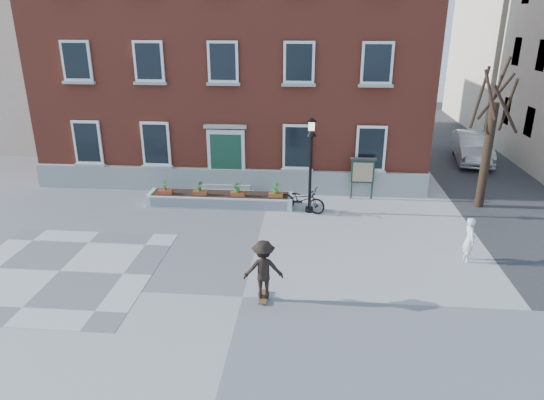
# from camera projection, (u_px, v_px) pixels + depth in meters

# --- Properties ---
(ground) EXTENTS (100.00, 100.00, 0.00)m
(ground) POSITION_uv_depth(u_px,v_px,m) (243.00, 297.00, 13.92)
(ground) COLOR #969598
(ground) RESTS_ON ground
(checker_patch) EXTENTS (6.00, 6.00, 0.01)m
(checker_patch) POSITION_uv_depth(u_px,v_px,m) (60.00, 271.00, 15.34)
(checker_patch) COLOR slate
(checker_patch) RESTS_ON ground
(distant_building) EXTENTS (10.00, 12.00, 13.00)m
(distant_building) POSITION_uv_depth(u_px,v_px,m) (13.00, 35.00, 31.76)
(distant_building) COLOR beige
(distant_building) RESTS_ON ground
(bicycle) EXTENTS (2.13, 1.34, 1.06)m
(bicycle) POSITION_uv_depth(u_px,v_px,m) (302.00, 200.00, 19.91)
(bicycle) COLOR black
(bicycle) RESTS_ON ground
(parked_car) EXTENTS (2.40, 5.09, 1.61)m
(parked_car) POSITION_uv_depth(u_px,v_px,m) (473.00, 147.00, 26.87)
(parked_car) COLOR #BABCBF
(parked_car) RESTS_ON ground
(bystander) EXTENTS (0.40, 0.58, 1.52)m
(bystander) POSITION_uv_depth(u_px,v_px,m) (469.00, 240.00, 15.75)
(bystander) COLOR silver
(bystander) RESTS_ON ground
(brick_building) EXTENTS (18.40, 10.85, 12.60)m
(brick_building) POSITION_uv_depth(u_px,v_px,m) (240.00, 44.00, 24.91)
(brick_building) COLOR #983B29
(brick_building) RESTS_ON ground
(planter_assembly) EXTENTS (6.20, 1.12, 1.15)m
(planter_assembly) POSITION_uv_depth(u_px,v_px,m) (220.00, 198.00, 20.67)
(planter_assembly) COLOR silver
(planter_assembly) RESTS_ON ground
(bare_tree) EXTENTS (1.83, 1.83, 6.16)m
(bare_tree) POSITION_uv_depth(u_px,v_px,m) (489.00, 142.00, 19.68)
(bare_tree) COLOR black
(bare_tree) RESTS_ON ground
(lamp_post) EXTENTS (0.40, 0.40, 3.93)m
(lamp_post) POSITION_uv_depth(u_px,v_px,m) (311.00, 152.00, 19.17)
(lamp_post) COLOR black
(lamp_post) RESTS_ON ground
(notice_board) EXTENTS (1.10, 0.16, 1.87)m
(notice_board) POSITION_uv_depth(u_px,v_px,m) (363.00, 172.00, 21.07)
(notice_board) COLOR #172F21
(notice_board) RESTS_ON ground
(skateboarder) EXTENTS (1.19, 0.78, 1.81)m
(skateboarder) POSITION_uv_depth(u_px,v_px,m) (263.00, 269.00, 13.52)
(skateboarder) COLOR brown
(skateboarder) RESTS_ON ground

